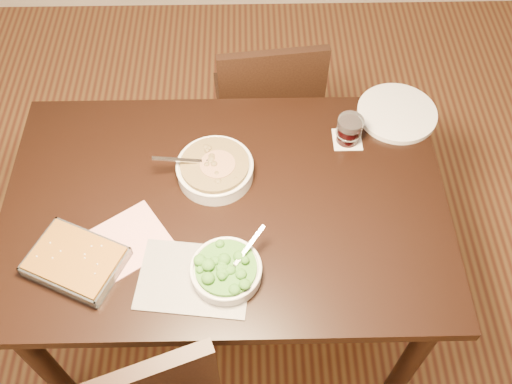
{
  "coord_description": "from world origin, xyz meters",
  "views": [
    {
      "loc": [
        0.08,
        -1.01,
        2.24
      ],
      "look_at": [
        0.1,
        0.0,
        0.8
      ],
      "focal_mm": 40.0,
      "sensor_mm": 36.0,
      "label": 1
    }
  ],
  "objects": [
    {
      "name": "baking_dish",
      "position": [
        -0.43,
        -0.21,
        0.77
      ],
      "size": [
        0.32,
        0.29,
        0.05
      ],
      "rotation": [
        0.0,
        0.0,
        -0.43
      ],
      "color": "silver",
      "rests_on": "table"
    },
    {
      "name": "ground",
      "position": [
        0.0,
        0.0,
        0.0
      ],
      "size": [
        4.0,
        4.0,
        0.0
      ],
      "primitive_type": "plane",
      "color": "#451F13",
      "rests_on": "ground"
    },
    {
      "name": "magazine_b",
      "position": [
        -0.09,
        -0.26,
        0.75
      ],
      "size": [
        0.34,
        0.26,
        0.01
      ],
      "primitive_type": "cube",
      "rotation": [
        0.0,
        0.0,
        -0.12
      ],
      "color": "#24232A",
      "rests_on": "table"
    },
    {
      "name": "magazine_a",
      "position": [
        -0.31,
        -0.15,
        0.75
      ],
      "size": [
        0.34,
        0.32,
        0.01
      ],
      "primitive_type": "cube",
      "rotation": [
        0.0,
        0.0,
        0.6
      ],
      "color": "#C0363F",
      "rests_on": "table"
    },
    {
      "name": "coaster",
      "position": [
        0.41,
        0.25,
        0.75
      ],
      "size": [
        0.1,
        0.1,
        0.0
      ],
      "primitive_type": "cube",
      "color": "white",
      "rests_on": "table"
    },
    {
      "name": "chair_far",
      "position": [
        0.16,
        0.66,
        0.49
      ],
      "size": [
        0.45,
        0.45,
        0.87
      ],
      "rotation": [
        0.0,
        0.0,
        3.26
      ],
      "color": "black",
      "rests_on": "ground"
    },
    {
      "name": "stew_bowl",
      "position": [
        -0.03,
        0.11,
        0.78
      ],
      "size": [
        0.28,
        0.25,
        0.09
      ],
      "color": "white",
      "rests_on": "table"
    },
    {
      "name": "dinner_plate",
      "position": [
        0.6,
        0.36,
        0.76
      ],
      "size": [
        0.28,
        0.28,
        0.02
      ],
      "primitive_type": "cylinder",
      "color": "silver",
      "rests_on": "table"
    },
    {
      "name": "wine_tumbler",
      "position": [
        0.41,
        0.25,
        0.8
      ],
      "size": [
        0.09,
        0.09,
        0.1
      ],
      "color": "black",
      "rests_on": "coaster"
    },
    {
      "name": "broccoli_bowl",
      "position": [
        0.01,
        -0.25,
        0.78
      ],
      "size": [
        0.21,
        0.21,
        0.08
      ],
      "color": "white",
      "rests_on": "table"
    },
    {
      "name": "table",
      "position": [
        0.0,
        0.0,
        0.65
      ],
      "size": [
        1.4,
        0.9,
        0.75
      ],
      "color": "black",
      "rests_on": "ground"
    }
  ]
}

